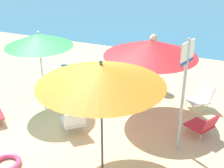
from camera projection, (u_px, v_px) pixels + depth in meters
ground_plane at (66, 133)px, 6.71m from camera, size 40.00×40.00×0.00m
sea_water at (186, 10)px, 18.33m from camera, size 40.00×16.00×0.01m
umbrella_green at (39, 40)px, 6.98m from camera, size 1.55×1.55×1.96m
umbrella_orange at (101, 74)px, 4.84m from camera, size 2.07×2.07×2.12m
umbrella_red at (151, 48)px, 6.70m from camera, size 2.06×2.06×1.91m
beach_chair_a at (204, 125)px, 6.46m from camera, size 0.72×0.68×0.57m
beach_chair_b at (202, 97)px, 7.57m from camera, size 0.73×0.70×0.63m
beach_chair_d at (69, 76)px, 8.71m from camera, size 0.59×0.64×0.59m
beach_chair_e at (74, 121)px, 6.62m from camera, size 0.74×0.75×0.59m
person_b at (152, 62)px, 8.48m from camera, size 0.33×0.33×1.54m
warning_sign at (184, 82)px, 5.61m from camera, size 0.16×0.43×2.28m
swim_ring at (7, 163)px, 5.74m from camera, size 0.54×0.54×0.10m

